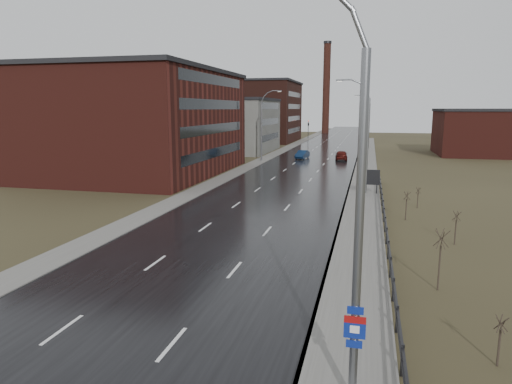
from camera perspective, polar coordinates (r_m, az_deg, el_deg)
The scene contains 24 objects.
road at distance 71.23m, azimuth 6.60°, elevation 3.49°, with size 14.00×300.00×0.06m, color black.
sidewalk_right at distance 45.94m, azimuth 13.22°, elevation -0.44°, with size 3.20×180.00×0.18m, color #595651.
curb_right at distance 45.97m, azimuth 11.33°, elevation -0.36°, with size 0.16×180.00×0.18m, color slate.
sidewalk_left at distance 72.72m, azimuth 0.17°, elevation 3.73°, with size 2.40×260.00×0.12m, color #595651.
warehouse_near at distance 62.79m, azimuth -14.75°, elevation 8.46°, with size 22.44×28.56×13.50m.
warehouse_mid at distance 92.24m, azimuth -3.12°, elevation 8.37°, with size 16.32×20.40×10.50m.
warehouse_far at distance 122.40m, azimuth -1.24°, elevation 10.05°, with size 26.52×24.48×15.50m.
building_right at distance 94.69m, azimuth 27.12°, elevation 6.70°, with size 18.36×16.32×8.50m.
smokestack at distance 161.00m, azimuth 8.79°, elevation 12.77°, with size 2.70×2.70×30.70m.
streetlight_main at distance 12.41m, azimuth 11.37°, elevation -1.22°, with size 3.91×0.29×12.11m.
streetlight_right_mid at distance 46.24m, azimuth 13.41°, elevation 6.80°, with size 3.36×0.28×11.35m.
streetlight_left at distance 74.10m, azimuth 0.92°, elevation 8.33°, with size 3.36×0.28×11.35m.
streetlight_right_far at distance 100.19m, azimuth 13.80°, elevation 8.58°, with size 3.36×0.28×11.35m.
guardrail at distance 29.55m, azimuth 16.07°, elevation -5.33°, with size 0.10×53.05×1.10m.
shrub_b at distance 17.85m, azimuth 28.16°, elevation -15.98°, with size 0.43×0.45×1.79m.
shrub_c at distance 23.30m, azimuth 22.00°, elevation -7.68°, with size 0.70×0.74×2.98m.
shrub_d at distance 31.44m, azimuth 23.69°, elevation -4.02°, with size 0.52×0.55×2.18m.
shrub_e at distance 36.95m, azimuth 18.27°, elevation -1.56°, with size 0.53×0.56×2.25m.
shrub_f at distance 41.82m, azimuth 19.57°, elevation -0.61°, with size 0.44×0.46×1.81m.
billboard at distance 46.63m, azimuth 13.94°, elevation 1.72°, with size 2.07×0.17×2.56m.
traffic_light_left at distance 131.31m, azimuth 6.56°, elevation 8.63°, with size 0.58×2.73×5.30m.
traffic_light_right at distance 130.22m, azimuth 13.63°, elevation 8.39°, with size 0.58×2.73×5.30m.
car_near at distance 78.56m, azimuth 5.81°, elevation 4.65°, with size 1.50×4.29×1.41m, color #0C1F3D.
car_far at distance 77.49m, azimuth 10.63°, elevation 4.53°, with size 1.95×4.84×1.65m, color #420E0B.
Camera 1 is at (8.96, -10.16, 8.52)m, focal length 32.00 mm.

